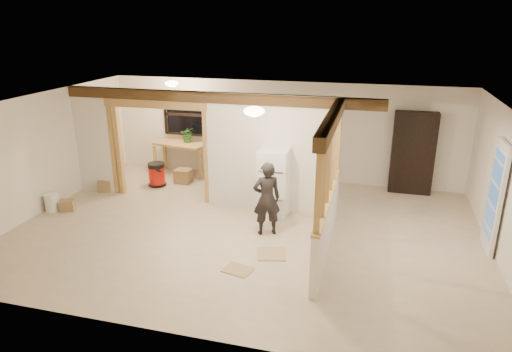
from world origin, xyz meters
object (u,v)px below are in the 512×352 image
(shop_vac, at_px, (157,174))
(bookshelf, at_px, (413,153))
(work_table, at_px, (182,158))
(refrigerator, at_px, (274,183))
(woman, at_px, (267,199))

(shop_vac, distance_m, bookshelf, 6.19)
(bookshelf, bearing_deg, work_table, -178.39)
(refrigerator, relative_size, work_table, 1.05)
(woman, relative_size, work_table, 1.05)
(refrigerator, distance_m, shop_vac, 3.39)
(woman, height_order, work_table, woman)
(refrigerator, height_order, woman, refrigerator)
(woman, distance_m, bookshelf, 4.13)
(woman, distance_m, work_table, 4.18)
(refrigerator, bearing_deg, bookshelf, 37.35)
(woman, xyz_separation_m, bookshelf, (2.78, 3.05, 0.25))
(shop_vac, height_order, bookshelf, bookshelf)
(work_table, xyz_separation_m, bookshelf, (5.79, 0.16, 0.54))
(woman, bearing_deg, work_table, -68.58)
(woman, bearing_deg, bookshelf, -157.14)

